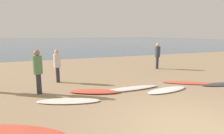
# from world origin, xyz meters

# --- Properties ---
(ground_plane) EXTENTS (120.00, 120.00, 0.20)m
(ground_plane) POSITION_xyz_m (0.00, 10.00, -0.10)
(ground_plane) COLOR #997C5B
(ground_plane) RESTS_ON ground
(ocean_water) EXTENTS (140.00, 100.00, 0.01)m
(ocean_water) POSITION_xyz_m (0.00, 63.78, 0.00)
(ocean_water) COLOR #475B6B
(ocean_water) RESTS_ON ground
(surfboard_0) EXTENTS (2.34, 1.67, 0.09)m
(surfboard_0) POSITION_xyz_m (-3.89, 1.41, 0.05)
(surfboard_0) COLOR #D84C38
(surfboard_0) RESTS_ON ground
(surfboard_1) EXTENTS (2.18, 1.21, 0.07)m
(surfboard_1) POSITION_xyz_m (-2.47, 2.96, 0.03)
(surfboard_1) COLOR silver
(surfboard_1) RESTS_ON ground
(surfboard_2) EXTENTS (2.04, 1.34, 0.10)m
(surfboard_2) POSITION_xyz_m (-1.40, 3.61, 0.05)
(surfboard_2) COLOR #D84C38
(surfboard_2) RESTS_ON ground
(surfboard_3) EXTENTS (2.61, 0.49, 0.09)m
(surfboard_3) POSITION_xyz_m (0.06, 3.44, 0.04)
(surfboard_3) COLOR silver
(surfboard_3) RESTS_ON ground
(surfboard_4) EXTENTS (1.98, 0.83, 0.07)m
(surfboard_4) POSITION_xyz_m (1.37, 2.75, 0.04)
(surfboard_4) COLOR white
(surfboard_4) RESTS_ON ground
(surfboard_5) EXTENTS (2.35, 1.63, 0.06)m
(surfboard_5) POSITION_xyz_m (3.03, 3.27, 0.03)
(surfboard_5) COLOR #D84C38
(surfboard_5) RESTS_ON ground
(surfboard_6) EXTENTS (2.10, 0.90, 0.06)m
(surfboard_6) POSITION_xyz_m (4.21, 2.58, 0.03)
(surfboard_6) COLOR #333338
(surfboard_6) RESTS_ON ground
(person_0) EXTENTS (0.31, 0.31, 1.53)m
(person_0) POSITION_xyz_m (-2.54, 5.73, 0.91)
(person_0) COLOR #2D2D38
(person_0) RESTS_ON ground
(person_1) EXTENTS (0.34, 0.34, 1.67)m
(person_1) POSITION_xyz_m (-3.37, 4.25, 0.98)
(person_1) COLOR #2D2D38
(person_1) RESTS_ON ground
(person_3) EXTENTS (0.33, 0.33, 1.66)m
(person_3) POSITION_xyz_m (3.81, 6.91, 0.98)
(person_3) COLOR #2D2D38
(person_3) RESTS_ON ground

